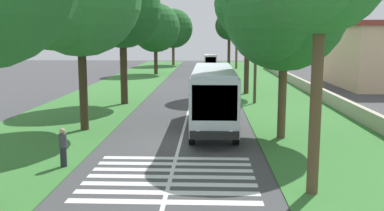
% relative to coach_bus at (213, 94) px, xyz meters
% --- Properties ---
extents(ground, '(160.00, 160.00, 0.00)m').
position_rel_coach_bus_xyz_m(ground, '(-3.74, 1.80, -2.15)').
color(ground, '#424244').
extents(grass_verge_left, '(120.00, 8.00, 0.04)m').
position_rel_coach_bus_xyz_m(grass_verge_left, '(11.26, 10.00, -2.13)').
color(grass_verge_left, '#387533').
rests_on(grass_verge_left, ground).
extents(grass_verge_right, '(120.00, 8.00, 0.04)m').
position_rel_coach_bus_xyz_m(grass_verge_right, '(11.26, -6.40, -2.13)').
color(grass_verge_right, '#387533').
rests_on(grass_verge_right, ground).
extents(centre_line, '(110.00, 0.16, 0.01)m').
position_rel_coach_bus_xyz_m(centre_line, '(11.26, 1.80, -2.14)').
color(centre_line, silver).
rests_on(centre_line, ground).
extents(coach_bus, '(11.16, 2.62, 3.73)m').
position_rel_coach_bus_xyz_m(coach_bus, '(0.00, 0.00, 0.00)').
color(coach_bus, silver).
rests_on(coach_bus, ground).
extents(zebra_crossing, '(5.85, 6.80, 0.01)m').
position_rel_coach_bus_xyz_m(zebra_crossing, '(-9.33, 1.80, -2.14)').
color(zebra_crossing, silver).
rests_on(zebra_crossing, ground).
extents(trailing_car_0, '(4.30, 1.78, 1.43)m').
position_rel_coach_bus_xyz_m(trailing_car_0, '(20.16, -0.29, -1.48)').
color(trailing_car_0, gray).
rests_on(trailing_car_0, ground).
extents(trailing_car_1, '(4.30, 1.78, 1.43)m').
position_rel_coach_bus_xyz_m(trailing_car_1, '(29.53, 0.25, -1.48)').
color(trailing_car_1, navy).
rests_on(trailing_car_1, ground).
extents(trailing_car_2, '(4.30, 1.78, 1.43)m').
position_rel_coach_bus_xyz_m(trailing_car_2, '(39.49, 0.12, -1.48)').
color(trailing_car_2, '#B7A893').
rests_on(trailing_car_2, ground).
extents(trailing_minibus_0, '(6.00, 2.14, 2.53)m').
position_rel_coach_bus_xyz_m(trailing_minibus_0, '(48.66, -0.05, -0.60)').
color(trailing_minibus_0, silver).
rests_on(trailing_minibus_0, ground).
extents(roadside_tree_left_0, '(8.74, 7.23, 10.49)m').
position_rel_coach_bus_xyz_m(roadside_tree_left_0, '(38.48, 8.31, 4.56)').
color(roadside_tree_left_0, '#3D2D1E').
rests_on(roadside_tree_left_0, grass_verge_left).
extents(roadside_tree_left_3, '(9.55, 7.67, 10.92)m').
position_rel_coach_bus_xyz_m(roadside_tree_left_3, '(58.77, 7.45, 4.78)').
color(roadside_tree_left_3, brown).
rests_on(roadside_tree_left_3, grass_verge_left).
extents(roadside_tree_left_4, '(7.50, 6.35, 10.96)m').
position_rel_coach_bus_xyz_m(roadside_tree_left_4, '(9.41, 7.53, 5.49)').
color(roadside_tree_left_4, '#3D2D1E').
rests_on(roadside_tree_left_4, grass_verge_left).
extents(roadside_tree_right_1, '(6.70, 5.41, 10.33)m').
position_rel_coach_bus_xyz_m(roadside_tree_right_1, '(58.69, -3.52, 5.32)').
color(roadside_tree_right_1, '#3D2D1E').
rests_on(roadside_tree_right_1, grass_verge_right).
extents(roadside_tree_right_2, '(8.16, 6.63, 10.33)m').
position_rel_coach_bus_xyz_m(roadside_tree_right_2, '(-2.29, -3.58, 4.71)').
color(roadside_tree_right_2, brown).
rests_on(roadside_tree_right_2, grass_verge_right).
extents(roadside_tree_right_3, '(6.20, 5.21, 10.74)m').
position_rel_coach_bus_xyz_m(roadside_tree_right_3, '(50.35, -4.46, 5.86)').
color(roadside_tree_right_3, brown).
rests_on(roadside_tree_right_3, grass_verge_right).
extents(roadside_tree_right_4, '(7.76, 6.48, 11.95)m').
position_rel_coach_bus_xyz_m(roadside_tree_right_4, '(16.60, -3.26, 6.42)').
color(roadside_tree_right_4, '#3D2D1E').
rests_on(roadside_tree_right_4, grass_verge_right).
extents(utility_pole, '(0.24, 1.40, 8.65)m').
position_rel_coach_bus_xyz_m(utility_pole, '(10.19, -3.60, 2.36)').
color(utility_pole, '#473828').
rests_on(utility_pole, grass_verge_right).
extents(roadside_wall, '(70.00, 0.40, 1.00)m').
position_rel_coach_bus_xyz_m(roadside_wall, '(16.26, -9.80, -1.60)').
color(roadside_wall, '#B2A893').
rests_on(roadside_wall, grass_verge_right).
extents(roadside_building, '(14.44, 7.61, 7.19)m').
position_rel_coach_bus_xyz_m(roadside_building, '(23.47, -17.86, 1.48)').
color(roadside_building, beige).
rests_on(roadside_building, ground).
extents(pedestrian, '(0.34, 0.34, 1.69)m').
position_rel_coach_bus_xyz_m(pedestrian, '(-8.23, 6.55, -1.24)').
color(pedestrian, '#26262D').
rests_on(pedestrian, grass_verge_left).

